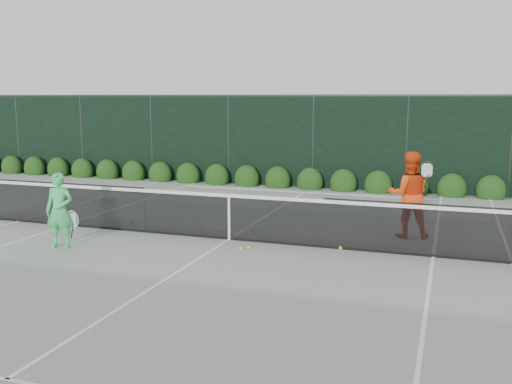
% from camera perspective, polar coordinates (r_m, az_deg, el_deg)
% --- Properties ---
extents(ground, '(80.00, 80.00, 0.00)m').
position_cam_1_polar(ground, '(12.06, -2.69, -4.79)').
color(ground, gray).
rests_on(ground, ground).
extents(tennis_net, '(12.90, 0.10, 1.07)m').
position_cam_1_polar(tennis_net, '(11.95, -2.81, -2.31)').
color(tennis_net, '#103020').
rests_on(tennis_net, ground).
extents(player_woman, '(0.66, 0.47, 1.50)m').
position_cam_1_polar(player_woman, '(11.94, -19.05, -1.77)').
color(player_woman, '#40DA71').
rests_on(player_woman, ground).
extents(player_man, '(1.01, 0.86, 1.84)m').
position_cam_1_polar(player_man, '(12.55, 15.05, -0.25)').
color(player_man, '#F64714').
rests_on(player_man, ground).
extents(court_lines, '(11.03, 23.83, 0.01)m').
position_cam_1_polar(court_lines, '(12.06, -2.69, -4.76)').
color(court_lines, white).
rests_on(court_lines, ground).
extents(windscreen_fence, '(32.00, 21.07, 3.06)m').
position_cam_1_polar(windscreen_fence, '(9.34, -8.90, 0.42)').
color(windscreen_fence, black).
rests_on(windscreen_fence, ground).
extents(hedge_row, '(31.66, 0.65, 0.94)m').
position_cam_1_polar(hedge_row, '(18.72, 5.41, 1.02)').
color(hedge_row, '#10330E').
rests_on(hedge_row, ground).
extents(tennis_balls, '(5.22, 1.64, 0.07)m').
position_cam_1_polar(tennis_balls, '(12.27, -2.56, -4.38)').
color(tennis_balls, '#D5E933').
rests_on(tennis_balls, ground).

